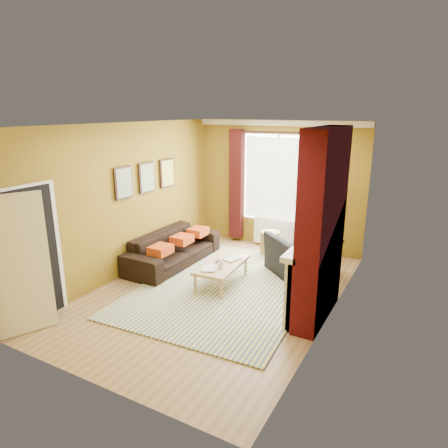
{
  "coord_description": "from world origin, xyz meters",
  "views": [
    {
      "loc": [
        3.11,
        -5.44,
        3.02
      ],
      "look_at": [
        0.0,
        0.25,
        1.15
      ],
      "focal_mm": 32.0,
      "sensor_mm": 36.0,
      "label": 1
    }
  ],
  "objects_px": {
    "wicker_stool": "(270,243)",
    "armchair": "(302,254)",
    "floor_lamp": "(335,203)",
    "sofa": "(173,248)",
    "coffee_table": "(222,266)"
  },
  "relations": [
    {
      "from": "coffee_table",
      "to": "wicker_stool",
      "type": "xyz_separation_m",
      "value": [
        0.16,
        1.84,
        -0.1
      ]
    },
    {
      "from": "armchair",
      "to": "wicker_stool",
      "type": "distance_m",
      "value": 1.11
    },
    {
      "from": "sofa",
      "to": "coffee_table",
      "type": "height_order",
      "value": "sofa"
    },
    {
      "from": "wicker_stool",
      "to": "floor_lamp",
      "type": "bearing_deg",
      "value": 5.64
    },
    {
      "from": "wicker_stool",
      "to": "coffee_table",
      "type": "bearing_deg",
      "value": -95.11
    },
    {
      "from": "sofa",
      "to": "armchair",
      "type": "distance_m",
      "value": 2.54
    },
    {
      "from": "sofa",
      "to": "wicker_stool",
      "type": "relative_size",
      "value": 4.39
    },
    {
      "from": "coffee_table",
      "to": "floor_lamp",
      "type": "distance_m",
      "value": 2.6
    },
    {
      "from": "sofa",
      "to": "wicker_stool",
      "type": "xyz_separation_m",
      "value": [
        1.51,
        1.43,
        -0.07
      ]
    },
    {
      "from": "sofa",
      "to": "armchair",
      "type": "bearing_deg",
      "value": -71.13
    },
    {
      "from": "sofa",
      "to": "floor_lamp",
      "type": "relative_size",
      "value": 1.42
    },
    {
      "from": "armchair",
      "to": "floor_lamp",
      "type": "xyz_separation_m",
      "value": [
        0.37,
        0.76,
        0.88
      ]
    },
    {
      "from": "wicker_stool",
      "to": "armchair",
      "type": "bearing_deg",
      "value": -34.92
    },
    {
      "from": "coffee_table",
      "to": "floor_lamp",
      "type": "xyz_separation_m",
      "value": [
        1.44,
        1.97,
        0.89
      ]
    },
    {
      "from": "sofa",
      "to": "coffee_table",
      "type": "distance_m",
      "value": 1.4
    }
  ]
}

